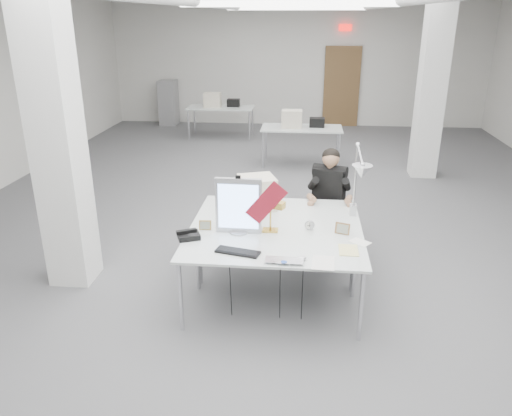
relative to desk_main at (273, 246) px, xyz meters
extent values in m
cube|color=#505052|center=(0.00, 2.50, -0.75)|extent=(10.00, 14.00, 0.02)
cube|color=silver|center=(0.00, 9.51, 0.86)|extent=(10.00, 0.02, 3.20)
cube|color=white|center=(-2.30, 0.50, 0.86)|extent=(0.45, 0.45, 3.20)
cube|color=white|center=(2.50, 5.00, 0.86)|extent=(0.45, 0.45, 3.20)
cube|color=brown|center=(1.20, 9.44, 0.31)|extent=(0.95, 0.08, 2.10)
cube|color=red|center=(1.20, 9.40, 1.81)|extent=(0.32, 0.06, 0.16)
cylinder|color=silver|center=(-1.20, 2.50, 2.28)|extent=(0.16, 13.60, 0.16)
cylinder|color=silver|center=(1.40, 2.50, 2.28)|extent=(0.16, 13.60, 0.16)
cube|color=white|center=(0.00, 2.50, 2.24)|extent=(2.80, 0.14, 0.08)
cube|color=white|center=(0.00, 6.50, 2.24)|extent=(2.80, 0.14, 0.08)
cube|color=silver|center=(0.00, 0.00, 0.00)|extent=(1.80, 0.90, 0.02)
cube|color=silver|center=(0.00, 0.90, 0.00)|extent=(1.80, 0.90, 0.02)
cube|color=silver|center=(0.20, 5.50, 0.00)|extent=(1.60, 0.80, 0.02)
cube|color=silver|center=(-1.80, 7.70, 0.00)|extent=(1.60, 0.80, 0.02)
cube|color=gray|center=(-3.50, 9.15, -0.14)|extent=(0.45, 0.55, 1.20)
cube|color=#A8A8AD|center=(-0.37, 0.28, 0.30)|extent=(0.47, 0.06, 0.58)
cube|color=maroon|center=(-0.08, 0.24, 0.36)|extent=(0.43, 0.02, 0.46)
cube|color=black|center=(-0.32, -0.20, 0.02)|extent=(0.44, 0.24, 0.02)
imported|color=silver|center=(0.13, -0.40, 0.03)|extent=(0.35, 0.23, 0.03)
ellipsoid|color=#B9B8BD|center=(0.28, -0.28, 0.03)|extent=(0.10, 0.08, 0.04)
cube|color=black|center=(-0.85, 0.08, 0.04)|extent=(0.27, 0.26, 0.05)
cube|color=tan|center=(-0.73, 0.31, 0.06)|extent=(0.13, 0.04, 0.10)
cube|color=#966940|center=(0.69, 0.34, 0.07)|extent=(0.15, 0.08, 0.12)
cylinder|color=#A8A7AC|center=(0.36, 0.42, 0.06)|extent=(0.11, 0.07, 0.10)
cube|color=white|center=(0.48, -0.33, 0.02)|extent=(0.22, 0.30, 0.01)
cube|color=#E9DE8B|center=(0.72, -0.04, 0.02)|extent=(0.18, 0.25, 0.01)
cube|color=white|center=(0.85, 0.15, 0.02)|extent=(0.23, 0.22, 0.01)
cube|color=beige|center=(-0.25, 0.99, 0.20)|extent=(0.49, 0.48, 0.37)
camera|label=1|loc=(0.28, -4.38, 2.09)|focal=35.00mm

